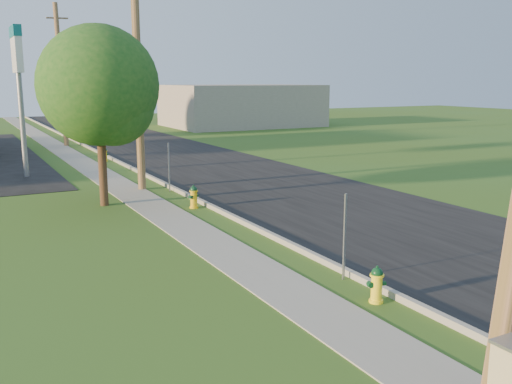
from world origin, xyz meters
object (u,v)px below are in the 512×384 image
price_pylon (17,58)px  hydrant_near (377,285)px  hydrant_far (105,155)px  utility_pole_far (61,75)px  tree_verge (102,90)px  hydrant_mid (194,197)px  utility_pole_mid (137,68)px

price_pylon → hydrant_near: size_ratio=8.76×
price_pylon → hydrant_far: bearing=38.1°
utility_pole_far → tree_verge: (-2.02, -20.43, -0.68)m
price_pylon → hydrant_near: 20.86m
price_pylon → hydrant_mid: price_pylon is taller
utility_pole_mid → utility_pole_far: bearing=90.0°
utility_pole_mid → price_pylon: (-3.90, 5.50, 0.48)m
price_pylon → utility_pole_mid: bearing=-54.7°
price_pylon → hydrant_near: price_pylon is taller
tree_verge → hydrant_far: (2.64, 11.47, -3.74)m
utility_pole_mid → hydrant_far: 10.15m
utility_pole_far → price_pylon: utility_pole_far is taller
utility_pole_far → hydrant_near: utility_pole_far is taller
tree_verge → hydrant_far: size_ratio=8.10×
hydrant_mid → hydrant_far: (0.03, 13.35, -0.02)m
price_pylon → tree_verge: price_pylon is taller
price_pylon → hydrant_mid: size_ratio=8.20×
utility_pole_far → tree_verge: 20.54m
utility_pole_mid → tree_verge: 3.26m
utility_pole_far → hydrant_far: size_ratio=12.02×
tree_verge → hydrant_mid: 4.91m
utility_pole_mid → hydrant_mid: size_ratio=11.73×
utility_pole_mid → hydrant_near: 14.96m
hydrant_mid → hydrant_near: bearing=-89.8°
utility_pole_mid → hydrant_far: size_ratio=12.39×
utility_pole_mid → hydrant_near: utility_pole_mid is taller
tree_verge → hydrant_far: bearing=77.1°
hydrant_near → hydrant_mid: hydrant_mid is taller
utility_pole_far → hydrant_far: utility_pole_far is taller
tree_verge → hydrant_near: bearing=-77.4°
hydrant_mid → hydrant_far: 13.35m
utility_pole_far → hydrant_near: 32.54m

